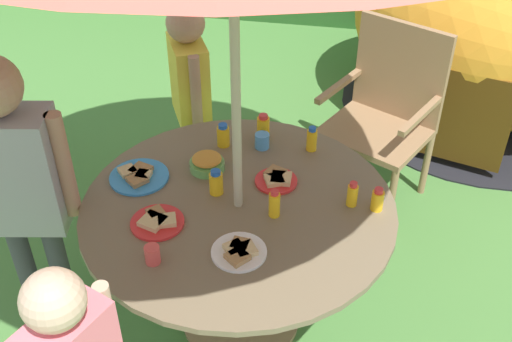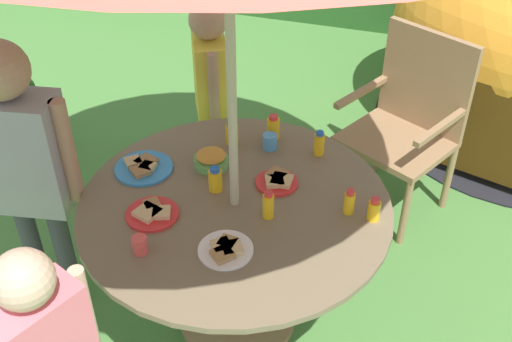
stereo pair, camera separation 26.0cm
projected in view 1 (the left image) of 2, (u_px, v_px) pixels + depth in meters
ground_plane at (241, 320)px, 2.99m from camera, size 10.00×10.00×0.02m
garden_table at (239, 234)px, 2.65m from camera, size 1.29×1.29×0.72m
wooden_chair at (386, 107)px, 3.46m from camera, size 0.69×0.66×1.01m
dome_tent at (500, 20)px, 4.12m from camera, size 2.45×2.45×1.34m
child_in_yellow_shirt at (190, 80)px, 3.31m from camera, size 0.28×0.36×1.17m
child_in_grey_shirt at (15, 171)px, 2.45m from camera, size 0.46×0.26×1.38m
snack_bowl at (207, 163)px, 2.72m from camera, size 0.15×0.15×0.07m
plate_far_left at (239, 251)px, 2.32m from camera, size 0.21×0.21×0.03m
plate_front_edge at (157, 221)px, 2.45m from camera, size 0.21×0.21×0.03m
plate_mid_right at (277, 179)px, 2.66m from camera, size 0.18×0.18×0.03m
plate_near_right at (139, 176)px, 2.68m from camera, size 0.26×0.26×0.03m
juice_bottle_near_left at (377, 200)px, 2.50m from camera, size 0.05×0.05×0.10m
juice_bottle_far_right at (312, 139)px, 2.82m from camera, size 0.05×0.05×0.12m
juice_bottle_center_front at (216, 183)px, 2.58m from camera, size 0.06×0.06×0.11m
juice_bottle_center_back at (263, 127)px, 2.91m from camera, size 0.06×0.06×0.12m
juice_bottle_mid_left at (223, 136)px, 2.86m from camera, size 0.06×0.06×0.11m
juice_bottle_back_edge at (352, 195)px, 2.52m from camera, size 0.04×0.04×0.11m
juice_bottle_spot_a at (274, 204)px, 2.46m from camera, size 0.05×0.05×0.12m
cup_near at (262, 141)px, 2.85m from camera, size 0.07×0.07×0.07m
cup_far at (152, 255)px, 2.27m from camera, size 0.06×0.06×0.07m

